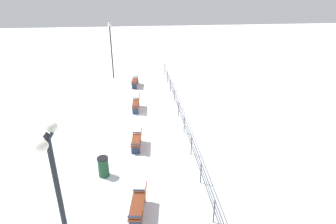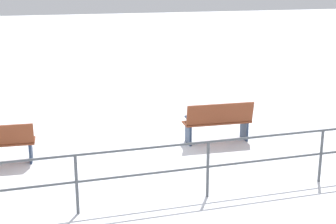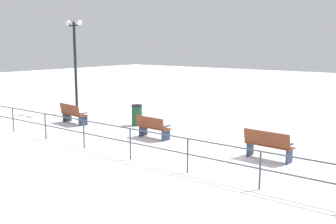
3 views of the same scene
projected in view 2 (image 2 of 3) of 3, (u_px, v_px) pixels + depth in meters
ground_plane at (115, 151)px, 10.46m from camera, size 80.00×80.00×0.00m
bench_second at (218, 121)px, 10.90m from camera, size 0.57×1.56×0.95m
waterfront_railing at (145, 166)px, 7.84m from camera, size 0.05×19.74×1.00m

